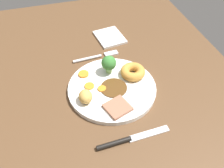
% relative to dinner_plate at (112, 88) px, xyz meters
% --- Properties ---
extents(dining_table, '(1.20, 0.84, 0.04)m').
position_rel_dinner_plate_xyz_m(dining_table, '(0.03, -0.02, -0.02)').
color(dining_table, brown).
rests_on(dining_table, ground).
extents(dinner_plate, '(0.25, 0.25, 0.01)m').
position_rel_dinner_plate_xyz_m(dinner_plate, '(0.00, 0.00, 0.00)').
color(dinner_plate, white).
rests_on(dinner_plate, dining_table).
extents(gravy_pool, '(0.08, 0.08, 0.00)m').
position_rel_dinner_plate_xyz_m(gravy_pool, '(0.01, 0.00, 0.01)').
color(gravy_pool, '#563819').
rests_on(gravy_pool, dinner_plate).
extents(meat_slice_main, '(0.08, 0.08, 0.01)m').
position_rel_dinner_plate_xyz_m(meat_slice_main, '(0.08, -0.01, 0.01)').
color(meat_slice_main, '#9E664C').
rests_on(meat_slice_main, dinner_plate).
extents(yorkshire_pudding, '(0.07, 0.07, 0.03)m').
position_rel_dinner_plate_xyz_m(yorkshire_pudding, '(-0.03, 0.07, 0.02)').
color(yorkshire_pudding, '#C68938').
rests_on(yorkshire_pudding, dinner_plate).
extents(roast_potato_left, '(0.05, 0.04, 0.03)m').
position_rel_dinner_plate_xyz_m(roast_potato_left, '(0.03, -0.08, 0.02)').
color(roast_potato_left, tan).
rests_on(roast_potato_left, dinner_plate).
extents(carrot_coin_front, '(0.02, 0.02, 0.00)m').
position_rel_dinner_plate_xyz_m(carrot_coin_front, '(0.00, -0.03, 0.01)').
color(carrot_coin_front, orange).
rests_on(carrot_coin_front, dinner_plate).
extents(carrot_coin_back, '(0.03, 0.03, 0.01)m').
position_rel_dinner_plate_xyz_m(carrot_coin_back, '(-0.07, -0.07, 0.01)').
color(carrot_coin_back, orange).
rests_on(carrot_coin_back, dinner_plate).
extents(carrot_coin_side, '(0.03, 0.03, 0.00)m').
position_rel_dinner_plate_xyz_m(carrot_coin_side, '(-0.02, -0.06, 0.01)').
color(carrot_coin_side, orange).
rests_on(carrot_coin_side, dinner_plate).
extents(broccoli_floret, '(0.04, 0.04, 0.06)m').
position_rel_dinner_plate_xyz_m(broccoli_floret, '(-0.06, 0.01, 0.04)').
color(broccoli_floret, '#8CB766').
rests_on(broccoli_floret, dinner_plate).
extents(fork, '(0.02, 0.15, 0.01)m').
position_rel_dinner_plate_xyz_m(fork, '(-0.15, -0.00, -0.00)').
color(fork, silver).
rests_on(fork, dining_table).
extents(knife, '(0.02, 0.19, 0.01)m').
position_rel_dinner_plate_xyz_m(knife, '(0.17, -0.01, -0.00)').
color(knife, black).
rests_on(knife, dining_table).
extents(folded_napkin, '(0.12, 0.10, 0.01)m').
position_rel_dinner_plate_xyz_m(folded_napkin, '(-0.25, 0.06, -0.00)').
color(folded_napkin, white).
rests_on(folded_napkin, dining_table).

